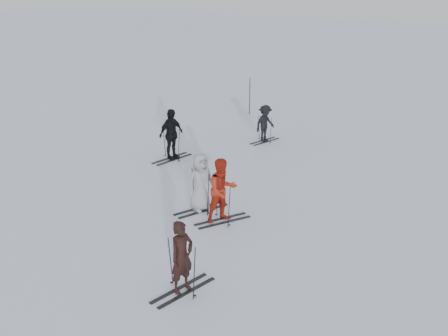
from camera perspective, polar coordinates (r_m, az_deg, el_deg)
name	(u,v)px	position (r m, az deg, el deg)	size (l,w,h in m)	color
ground	(208,208)	(17.27, -1.63, -4.12)	(120.00, 120.00, 0.00)	silver
skier_near_dark	(182,258)	(12.81, -4.30, -9.10)	(0.63, 0.41, 1.72)	black
skier_red	(222,191)	(16.06, -0.16, -2.37)	(0.92, 0.72, 1.89)	#A72212
skier_grey	(201,183)	(16.82, -2.40, -1.51)	(0.87, 0.57, 1.78)	#989CA0
skier_uphill_left	(171,135)	(21.30, -5.39, 3.38)	(1.14, 0.47, 1.94)	black
skier_uphill_far	(265,124)	(23.47, 4.19, 4.50)	(0.99, 0.57, 1.53)	black
skis_near_dark	(182,266)	(12.91, -4.28, -9.92)	(0.94, 1.78, 1.30)	black
skis_red	(222,201)	(16.18, -0.16, -3.37)	(0.93, 1.76, 1.28)	black
skis_grey	(201,190)	(16.91, -2.39, -2.23)	(0.96, 1.82, 1.32)	black
skis_uphill_left	(171,142)	(21.39, -5.36, 2.60)	(0.97, 1.83, 1.33)	black
skis_uphill_far	(265,129)	(23.53, 4.18, 4.02)	(0.82, 1.54, 1.13)	black
piste_marker	(250,96)	(27.79, 2.63, 7.31)	(0.04, 0.04, 1.80)	black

